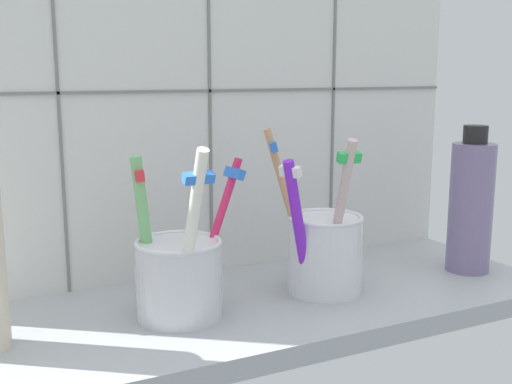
{
  "coord_description": "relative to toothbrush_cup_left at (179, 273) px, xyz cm",
  "views": [
    {
      "loc": [
        -26.2,
        -53.65,
        24.58
      ],
      "look_at": [
        0.0,
        -0.5,
        13.18
      ],
      "focal_mm": 44.28,
      "sensor_mm": 36.0,
      "label": 1
    }
  ],
  "objects": [
    {
      "name": "toothbrush_cup_left",
      "position": [
        0.0,
        0.0,
        0.0
      ],
      "size": [
        11.01,
        11.6,
        16.7
      ],
      "color": "silver",
      "rests_on": "counter_slab"
    },
    {
      "name": "counter_slab",
      "position": [
        7.95,
        0.6,
        -5.24
      ],
      "size": [
        64.0,
        22.0,
        2.0
      ],
      "primitive_type": "cube",
      "color": "#9EA3A8",
      "rests_on": "ground"
    },
    {
      "name": "toothbrush_cup_right",
      "position": [
        15.66,
        -0.02,
        0.3
      ],
      "size": [
        10.42,
        9.97,
        17.04
      ],
      "color": "silver",
      "rests_on": "counter_slab"
    },
    {
      "name": "tile_wall_back",
      "position": [
        7.95,
        12.59,
        16.26
      ],
      "size": [
        64.0,
        2.2,
        45.0
      ],
      "color": "silver",
      "rests_on": "ground"
    },
    {
      "name": "soap_bottle",
      "position": [
        34.42,
        -1.25,
        3.41
      ],
      "size": [
        4.87,
        4.87,
        16.65
      ],
      "color": "slate",
      "rests_on": "counter_slab"
    }
  ]
}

